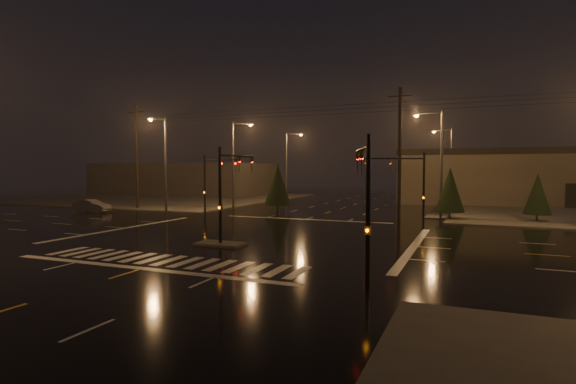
# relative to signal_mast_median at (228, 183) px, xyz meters

# --- Properties ---
(ground) EXTENTS (140.00, 140.00, 0.00)m
(ground) POSITION_rel_signal_mast_median_xyz_m (-0.00, 3.07, -3.75)
(ground) COLOR black
(ground) RESTS_ON ground
(sidewalk_nw) EXTENTS (36.00, 36.00, 0.12)m
(sidewalk_nw) POSITION_rel_signal_mast_median_xyz_m (-30.00, 33.07, -3.69)
(sidewalk_nw) COLOR #43413C
(sidewalk_nw) RESTS_ON ground
(median_island) EXTENTS (3.00, 1.60, 0.15)m
(median_island) POSITION_rel_signal_mast_median_xyz_m (-0.00, -0.93, -3.68)
(median_island) COLOR #43413C
(median_island) RESTS_ON ground
(crosswalk) EXTENTS (15.00, 2.60, 0.01)m
(crosswalk) POSITION_rel_signal_mast_median_xyz_m (-0.00, -5.93, -3.75)
(crosswalk) COLOR beige
(crosswalk) RESTS_ON ground
(stop_bar_near) EXTENTS (16.00, 0.50, 0.01)m
(stop_bar_near) POSITION_rel_signal_mast_median_xyz_m (-0.00, -7.93, -3.75)
(stop_bar_near) COLOR beige
(stop_bar_near) RESTS_ON ground
(stop_bar_far) EXTENTS (16.00, 0.50, 0.01)m
(stop_bar_far) POSITION_rel_signal_mast_median_xyz_m (-0.00, 14.07, -3.75)
(stop_bar_far) COLOR beige
(stop_bar_far) RESTS_ON ground
(commercial_block) EXTENTS (30.00, 18.00, 5.60)m
(commercial_block) POSITION_rel_signal_mast_median_xyz_m (-35.00, 45.07, -0.95)
(commercial_block) COLOR #3F3937
(commercial_block) RESTS_ON ground
(signal_mast_median) EXTENTS (0.25, 4.59, 6.00)m
(signal_mast_median) POSITION_rel_signal_mast_median_xyz_m (0.00, 0.00, 0.00)
(signal_mast_median) COLOR black
(signal_mast_median) RESTS_ON ground
(signal_mast_ne) EXTENTS (4.84, 1.86, 6.00)m
(signal_mast_ne) POSITION_rel_signal_mast_median_xyz_m (9.50, 13.21, 0.04)
(signal_mast_ne) COLOR black
(signal_mast_ne) RESTS_ON ground
(signal_mast_nw) EXTENTS (4.84, 1.86, 6.00)m
(signal_mast_nw) POSITION_rel_signal_mast_median_xyz_m (-9.50, 13.21, 0.04)
(signal_mast_nw) COLOR black
(signal_mast_nw) RESTS_ON ground
(signal_mast_se) EXTENTS (1.55, 3.87, 6.00)m
(signal_mast_se) POSITION_rel_signal_mast_median_xyz_m (10.23, -6.68, -0.04)
(signal_mast_se) COLOR black
(signal_mast_se) RESTS_ON ground
(streetlight_1) EXTENTS (2.77, 0.32, 10.00)m
(streetlight_1) POSITION_rel_signal_mast_median_xyz_m (-11.18, 21.07, 2.05)
(streetlight_1) COLOR #38383A
(streetlight_1) RESTS_ON ground
(streetlight_2) EXTENTS (2.77, 0.32, 10.00)m
(streetlight_2) POSITION_rel_signal_mast_median_xyz_m (-11.18, 37.07, 2.05)
(streetlight_2) COLOR #38383A
(streetlight_2) RESTS_ON ground
(streetlight_3) EXTENTS (2.77, 0.32, 10.00)m
(streetlight_3) POSITION_rel_signal_mast_median_xyz_m (11.18, 19.07, 2.05)
(streetlight_3) COLOR #38383A
(streetlight_3) RESTS_ON ground
(streetlight_4) EXTENTS (2.77, 0.32, 10.00)m
(streetlight_4) POSITION_rel_signal_mast_median_xyz_m (11.18, 39.07, 2.05)
(streetlight_4) COLOR #38383A
(streetlight_4) RESTS_ON ground
(streetlight_5) EXTENTS (0.32, 2.77, 10.00)m
(streetlight_5) POSITION_rel_signal_mast_median_xyz_m (-16.00, 14.26, 2.05)
(streetlight_5) COLOR #38383A
(streetlight_5) RESTS_ON ground
(utility_pole_0) EXTENTS (2.20, 0.32, 12.00)m
(utility_pole_0) POSITION_rel_signal_mast_median_xyz_m (-22.00, 17.07, 2.38)
(utility_pole_0) COLOR black
(utility_pole_0) RESTS_ON ground
(utility_pole_1) EXTENTS (2.20, 0.32, 12.00)m
(utility_pole_1) POSITION_rel_signal_mast_median_xyz_m (8.00, 17.07, 2.38)
(utility_pole_1) COLOR black
(utility_pole_1) RESTS_ON ground
(conifer_0) EXTENTS (2.61, 2.61, 4.77)m
(conifer_0) POSITION_rel_signal_mast_median_xyz_m (12.28, 19.06, -1.02)
(conifer_0) COLOR black
(conifer_0) RESTS_ON ground
(conifer_1) EXTENTS (2.28, 2.28, 4.26)m
(conifer_1) POSITION_rel_signal_mast_median_xyz_m (19.41, 19.67, -1.27)
(conifer_1) COLOR black
(conifer_1) RESTS_ON ground
(conifer_3) EXTENTS (2.92, 2.92, 5.26)m
(conifer_3) POSITION_rel_signal_mast_median_xyz_m (-5.55, 20.35, -0.77)
(conifer_3) COLOR black
(conifer_3) RESTS_ON ground
(car_crossing) EXTENTS (4.22, 1.63, 1.37)m
(car_crossing) POSITION_rel_signal_mast_median_xyz_m (-23.47, 11.67, -3.07)
(car_crossing) COLOR #55565C
(car_crossing) RESTS_ON ground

